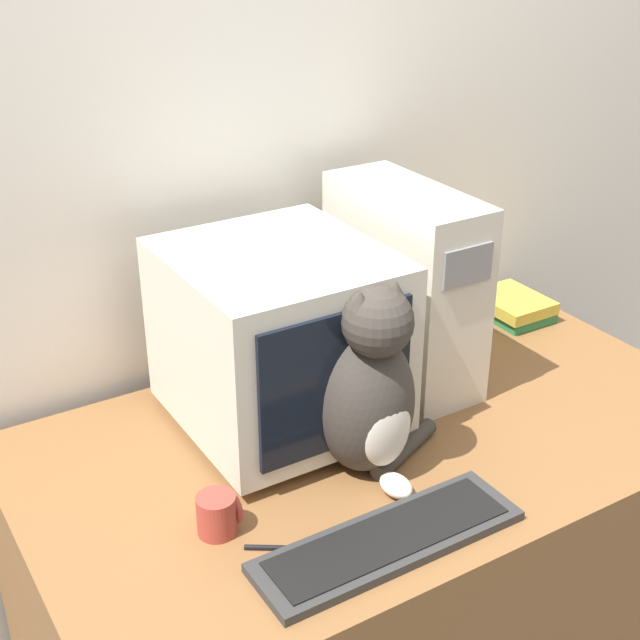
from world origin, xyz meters
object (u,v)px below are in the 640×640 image
(crt_monitor, at_px, (279,338))
(keyboard, at_px, (388,540))
(pen, at_px, (288,548))
(mug, at_px, (218,514))
(book_stack, at_px, (513,307))
(computer_tower, at_px, (404,285))
(cat, at_px, (369,392))

(crt_monitor, distance_m, keyboard, 0.48)
(pen, xyz_separation_m, mug, (-0.08, 0.11, 0.03))
(book_stack, distance_m, pen, 1.07)
(crt_monitor, height_order, computer_tower, computer_tower)
(computer_tower, bearing_deg, mug, -154.38)
(keyboard, relative_size, cat, 1.24)
(cat, xyz_separation_m, book_stack, (0.70, 0.35, -0.14))
(mug, bearing_deg, pen, -53.50)
(computer_tower, relative_size, cat, 1.12)
(crt_monitor, bearing_deg, computer_tower, 6.66)
(keyboard, height_order, book_stack, book_stack)
(crt_monitor, distance_m, cat, 0.24)
(pen, distance_m, mug, 0.14)
(cat, relative_size, book_stack, 2.12)
(cat, bearing_deg, crt_monitor, 104.49)
(crt_monitor, bearing_deg, keyboard, -94.17)
(book_stack, bearing_deg, computer_tower, -168.89)
(crt_monitor, bearing_deg, mug, -136.61)
(computer_tower, height_order, mug, computer_tower)
(crt_monitor, bearing_deg, book_stack, 9.14)
(keyboard, bearing_deg, crt_monitor, 85.83)
(computer_tower, height_order, keyboard, computer_tower)
(keyboard, bearing_deg, book_stack, 35.12)
(computer_tower, xyz_separation_m, book_stack, (0.42, 0.08, -0.19))
(cat, bearing_deg, mug, -177.63)
(book_stack, distance_m, mug, 1.10)
(crt_monitor, xyz_separation_m, book_stack, (0.76, 0.12, -0.17))
(cat, distance_m, mug, 0.36)
(crt_monitor, relative_size, computer_tower, 1.00)
(pen, bearing_deg, cat, 26.70)
(cat, xyz_separation_m, pen, (-0.25, -0.13, -0.17))
(mug, bearing_deg, cat, 3.26)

